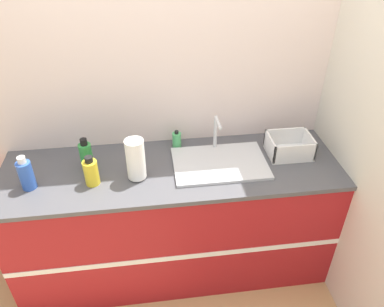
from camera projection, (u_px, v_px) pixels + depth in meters
ground_plane at (180, 299)px, 2.64m from camera, size 12.00×12.00×0.00m
wall_back at (166, 90)px, 2.45m from camera, size 4.55×0.06×2.60m
wall_right at (351, 104)px, 2.28m from camera, size 0.06×2.65×2.60m
counter_cabinet at (174, 220)px, 2.64m from camera, size 2.17×0.67×0.93m
sink at (220, 162)px, 2.40m from camera, size 0.60×0.40×0.26m
paper_towel_roll at (136, 159)px, 2.22m from camera, size 0.11×0.11×0.27m
dish_rack at (289, 147)px, 2.47m from camera, size 0.28×0.22×0.13m
bottle_yellow at (91, 172)px, 2.20m from camera, size 0.09×0.09×0.19m
bottle_blue at (26, 174)px, 2.16m from camera, size 0.08×0.08×0.22m
bottle_green at (86, 156)px, 2.31m from camera, size 0.08×0.08×0.22m
soap_dispenser at (177, 140)px, 2.54m from camera, size 0.06×0.06×0.13m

